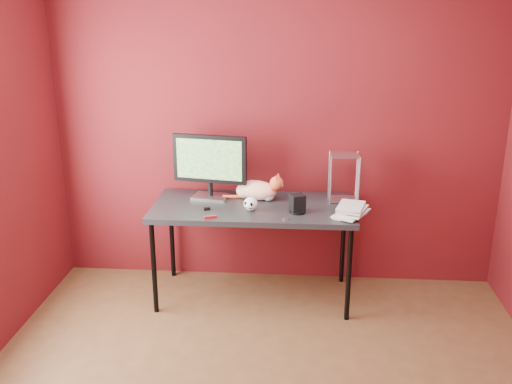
# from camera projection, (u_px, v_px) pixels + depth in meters

# --- Properties ---
(room) EXTENTS (3.52, 3.52, 2.61)m
(room) POSITION_uv_depth(u_px,v_px,m) (261.00, 164.00, 2.71)
(room) COLOR #4F321B
(room) RESTS_ON ground
(desk) EXTENTS (1.50, 0.70, 0.75)m
(desk) POSITION_uv_depth(u_px,v_px,m) (253.00, 212.00, 4.25)
(desk) COLOR black
(desk) RESTS_ON ground
(monitor) EXTENTS (0.57, 0.22, 0.49)m
(monitor) POSITION_uv_depth(u_px,v_px,m) (210.00, 163.00, 4.31)
(monitor) COLOR #B3B3B8
(monitor) RESTS_ON desk
(cat) EXTENTS (0.47, 0.25, 0.22)m
(cat) POSITION_uv_depth(u_px,v_px,m) (257.00, 190.00, 4.34)
(cat) COLOR orange
(cat) RESTS_ON desk
(skull_mug) EXTENTS (0.10, 0.11, 0.10)m
(skull_mug) POSITION_uv_depth(u_px,v_px,m) (251.00, 204.00, 4.11)
(skull_mug) COLOR white
(skull_mug) RESTS_ON desk
(speaker) EXTENTS (0.12, 0.12, 0.14)m
(speaker) POSITION_uv_depth(u_px,v_px,m) (297.00, 204.00, 4.06)
(speaker) COLOR black
(speaker) RESTS_ON desk
(book_stack) EXTENTS (0.28, 0.29, 0.95)m
(book_stack) POSITION_uv_depth(u_px,v_px,m) (343.00, 149.00, 3.92)
(book_stack) COLOR beige
(book_stack) RESTS_ON desk
(wire_rack) EXTENTS (0.22, 0.18, 0.36)m
(wire_rack) POSITION_uv_depth(u_px,v_px,m) (344.00, 177.00, 4.29)
(wire_rack) COLOR #B3B3B8
(wire_rack) RESTS_ON desk
(pocket_knife) EXTENTS (0.09, 0.06, 0.02)m
(pocket_knife) POSITION_uv_depth(u_px,v_px,m) (210.00, 217.00, 3.98)
(pocket_knife) COLOR #A30C17
(pocket_knife) RESTS_ON desk
(black_gadget) EXTENTS (0.05, 0.04, 0.02)m
(black_gadget) POSITION_uv_depth(u_px,v_px,m) (207.00, 209.00, 4.13)
(black_gadget) COLOR black
(black_gadget) RESTS_ON desk
(washer) EXTENTS (0.05, 0.05, 0.00)m
(washer) POSITION_uv_depth(u_px,v_px,m) (285.00, 219.00, 3.96)
(washer) COLOR #B3B3B8
(washer) RESTS_ON desk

